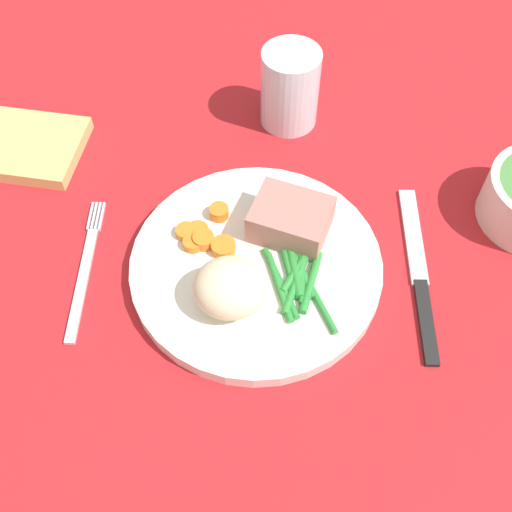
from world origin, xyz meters
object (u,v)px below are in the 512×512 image
at_px(knife, 419,275).
at_px(napkin, 20,146).
at_px(meat_portion, 291,219).
at_px(dinner_plate, 256,266).
at_px(fork, 85,269).
at_px(water_glass, 290,93).

xyz_separation_m(knife, napkin, (-0.43, 0.16, 0.01)).
distance_m(knife, napkin, 0.46).
relative_size(meat_portion, napkin, 0.54).
bearing_deg(napkin, meat_portion, -21.39).
xyz_separation_m(dinner_plate, fork, (-0.17, -0.00, -0.01)).
xyz_separation_m(fork, knife, (0.33, -0.00, -0.00)).
xyz_separation_m(fork, napkin, (-0.10, 0.16, 0.01)).
xyz_separation_m(knife, water_glass, (-0.13, 0.22, 0.04)).
distance_m(water_glass, napkin, 0.31).
height_order(meat_portion, napkin, meat_portion).
distance_m(dinner_plate, meat_portion, 0.06).
relative_size(meat_portion, knife, 0.36).
height_order(meat_portion, fork, meat_portion).
distance_m(knife, water_glass, 0.26).
distance_m(meat_portion, napkin, 0.33).
relative_size(dinner_plate, meat_portion, 3.33).
bearing_deg(fork, dinner_plate, -1.66).
xyz_separation_m(dinner_plate, meat_portion, (0.03, 0.04, 0.03)).
bearing_deg(water_glass, knife, -59.84).
bearing_deg(water_glass, fork, -132.91).
height_order(meat_portion, water_glass, water_glass).
bearing_deg(knife, meat_portion, 163.61).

